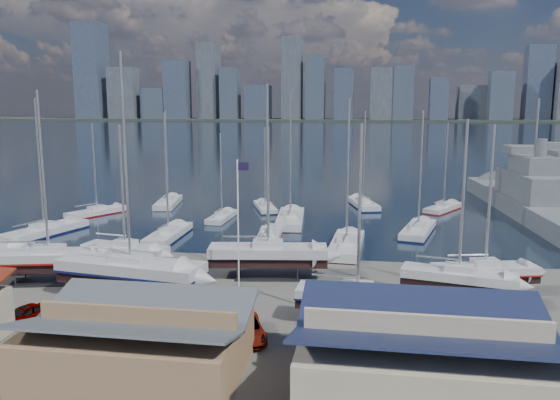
% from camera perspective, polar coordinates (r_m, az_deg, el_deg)
% --- Properties ---
extents(ground, '(1400.00, 1400.00, 0.00)m').
position_cam_1_polar(ground, '(48.19, -6.80, -8.89)').
color(ground, '#605E59').
rests_on(ground, ground).
extents(water, '(1400.00, 600.00, 0.40)m').
position_cam_1_polar(water, '(354.44, 7.16, 7.12)').
color(water, '#1B303E').
rests_on(water, ground).
extents(far_shore, '(1400.00, 80.00, 2.20)m').
position_cam_1_polar(far_shore, '(614.16, 8.08, 8.28)').
color(far_shore, '#2D332D').
rests_on(far_shore, ground).
extents(skyline, '(639.14, 43.80, 107.69)m').
position_cam_1_polar(skyline, '(608.44, 7.40, 11.86)').
color(skyline, '#475166').
rests_on(skyline, far_shore).
extents(shed_grey, '(12.60, 8.40, 4.17)m').
position_cam_1_polar(shed_grey, '(33.37, -14.64, -13.85)').
color(shed_grey, '#8C6B4C').
rests_on(shed_grey, ground).
extents(shed_blue, '(13.65, 9.45, 4.71)m').
position_cam_1_polar(shed_blue, '(30.87, 14.80, -15.31)').
color(shed_blue, '#BFB293').
rests_on(shed_blue, ground).
extents(sailboat_cradle_1, '(10.78, 5.30, 16.73)m').
position_cam_1_polar(sailboat_cradle_1, '(52.16, -22.96, -5.74)').
color(sailboat_cradle_1, '#2D2D33').
rests_on(sailboat_cradle_1, ground).
extents(sailboat_cradle_2, '(8.58, 3.69, 13.74)m').
position_cam_1_polar(sailboat_cradle_2, '(53.37, -15.85, -5.15)').
color(sailboat_cradle_2, '#2D2D33').
rests_on(sailboat_cradle_2, ground).
extents(sailboat_cradle_3, '(12.57, 5.11, 19.45)m').
position_cam_1_polar(sailboat_cradle_3, '(45.82, -15.33, -7.21)').
color(sailboat_cradle_3, '#2D2D33').
rests_on(sailboat_cradle_3, ground).
extents(sailboat_cradle_4, '(10.95, 4.43, 17.26)m').
position_cam_1_polar(sailboat_cradle_4, '(49.55, -1.27, -5.71)').
color(sailboat_cradle_4, '#2D2D33').
rests_on(sailboat_cradle_4, ground).
extents(sailboat_cradle_5, '(8.83, 2.90, 14.22)m').
position_cam_1_polar(sailboat_cradle_5, '(39.62, 8.09, -10.05)').
color(sailboat_cradle_5, '#2D2D33').
rests_on(sailboat_cradle_5, ground).
extents(sailboat_cradle_6, '(8.86, 4.35, 13.97)m').
position_cam_1_polar(sailboat_cradle_6, '(48.01, 20.63, -7.07)').
color(sailboat_cradle_6, '#2D2D33').
rests_on(sailboat_cradle_6, ground).
extents(sailboat_cradle_7, '(9.07, 4.28, 14.41)m').
position_cam_1_polar(sailboat_cradle_7, '(45.58, 18.16, -7.78)').
color(sailboat_cradle_7, '#2D2D33').
rests_on(sailboat_cradle_7, ground).
extents(sailboat_moored_0, '(6.21, 11.87, 17.09)m').
position_cam_1_polar(sailboat_moored_0, '(71.75, -23.39, -3.17)').
color(sailboat_moored_0, black).
rests_on(sailboat_moored_0, water).
extents(sailboat_moored_1, '(6.56, 9.32, 13.73)m').
position_cam_1_polar(sailboat_moored_1, '(82.43, -18.57, -1.29)').
color(sailboat_moored_1, black).
rests_on(sailboat_moored_1, water).
extents(sailboat_moored_2, '(4.67, 10.63, 15.52)m').
position_cam_1_polar(sailboat_moored_2, '(87.21, -11.59, -0.39)').
color(sailboat_moored_2, black).
rests_on(sailboat_moored_2, water).
extents(sailboat_moored_3, '(3.12, 10.36, 15.39)m').
position_cam_1_polar(sailboat_moored_3, '(65.70, -11.57, -3.70)').
color(sailboat_moored_3, black).
rests_on(sailboat_moored_3, water).
extents(sailboat_moored_4, '(2.55, 8.29, 12.42)m').
position_cam_1_polar(sailboat_moored_4, '(75.26, -6.09, -1.84)').
color(sailboat_moored_4, black).
rests_on(sailboat_moored_4, water).
extents(sailboat_moored_5, '(5.17, 8.95, 12.92)m').
position_cam_1_polar(sailboat_moored_5, '(82.01, -1.56, -0.84)').
color(sailboat_moored_5, black).
rests_on(sailboat_moored_5, water).
extents(sailboat_moored_6, '(3.36, 9.41, 13.79)m').
position_cam_1_polar(sailboat_moored_6, '(63.15, -1.17, -4.04)').
color(sailboat_moored_6, black).
rests_on(sailboat_moored_6, water).
extents(sailboat_moored_7, '(4.37, 12.14, 17.96)m').
position_cam_1_polar(sailboat_moored_7, '(72.68, 1.09, -2.20)').
color(sailboat_moored_7, black).
rests_on(sailboat_moored_7, water).
extents(sailboat_moored_8, '(5.48, 10.72, 15.43)m').
position_cam_1_polar(sailboat_moored_8, '(85.49, 8.66, -0.52)').
color(sailboat_moored_8, black).
rests_on(sailboat_moored_8, water).
extents(sailboat_moored_9, '(3.74, 11.39, 16.97)m').
position_cam_1_polar(sailboat_moored_9, '(59.63, 6.95, -4.92)').
color(sailboat_moored_9, black).
rests_on(sailboat_moored_9, water).
extents(sailboat_moored_10, '(5.39, 10.84, 15.61)m').
position_cam_1_polar(sailboat_moored_10, '(68.66, 14.23, -3.22)').
color(sailboat_moored_10, black).
rests_on(sailboat_moored_10, water).
extents(sailboat_moored_11, '(6.78, 9.15, 13.61)m').
position_cam_1_polar(sailboat_moored_11, '(84.88, 16.72, -0.89)').
color(sailboat_moored_11, black).
rests_on(sailboat_moored_11, water).
extents(naval_ship_east, '(10.05, 45.64, 18.08)m').
position_cam_1_polar(naval_ship_east, '(86.36, 24.72, -0.29)').
color(naval_ship_east, slate).
rests_on(naval_ship_east, water).
extents(naval_ship_west, '(7.22, 39.13, 17.51)m').
position_cam_1_polar(naval_ship_west, '(103.30, 27.09, 1.05)').
color(naval_ship_west, slate).
rests_on(naval_ship_west, water).
extents(car_a, '(2.65, 4.02, 1.27)m').
position_cam_1_polar(car_a, '(43.94, -25.16, -10.76)').
color(car_a, gray).
rests_on(car_a, ground).
extents(car_b, '(4.44, 2.60, 1.38)m').
position_cam_1_polar(car_b, '(41.58, -19.37, -11.45)').
color(car_b, gray).
rests_on(car_b, ground).
extents(car_c, '(4.03, 5.58, 1.41)m').
position_cam_1_polar(car_c, '(37.46, -3.64, -13.26)').
color(car_c, gray).
rests_on(car_c, ground).
extents(car_d, '(3.56, 5.36, 1.44)m').
position_cam_1_polar(car_d, '(36.10, 9.42, -14.26)').
color(car_d, gray).
rests_on(car_d, ground).
extents(flagpole, '(0.99, 0.12, 11.13)m').
position_cam_1_polar(flagpole, '(44.90, -4.32, -1.82)').
color(flagpole, white).
rests_on(flagpole, ground).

